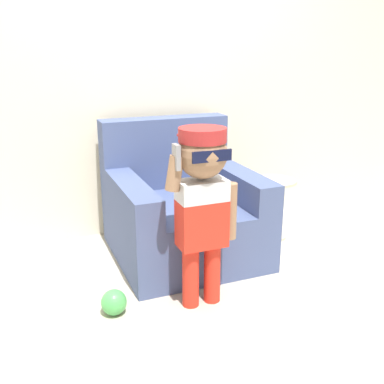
{
  "coord_description": "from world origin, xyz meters",
  "views": [
    {
      "loc": [
        -0.98,
        -2.52,
        1.41
      ],
      "look_at": [
        -0.01,
        -0.1,
        0.57
      ],
      "focal_mm": 42.0,
      "sensor_mm": 36.0,
      "label": 1
    }
  ],
  "objects_px": {
    "armchair": "(181,210)",
    "side_table": "(274,203)",
    "person_child": "(202,191)",
    "toy_ball": "(114,302)"
  },
  "relations": [
    {
      "from": "armchair",
      "to": "toy_ball",
      "type": "distance_m",
      "value": 0.93
    },
    {
      "from": "armchair",
      "to": "person_child",
      "type": "relative_size",
      "value": 0.98
    },
    {
      "from": "person_child",
      "to": "side_table",
      "type": "relative_size",
      "value": 2.18
    },
    {
      "from": "armchair",
      "to": "side_table",
      "type": "relative_size",
      "value": 2.13
    },
    {
      "from": "armchair",
      "to": "side_table",
      "type": "bearing_deg",
      "value": -3.13
    },
    {
      "from": "armchair",
      "to": "person_child",
      "type": "xyz_separation_m",
      "value": [
        -0.14,
        -0.7,
        0.37
      ]
    },
    {
      "from": "person_child",
      "to": "side_table",
      "type": "distance_m",
      "value": 1.17
    },
    {
      "from": "armchair",
      "to": "side_table",
      "type": "height_order",
      "value": "armchair"
    },
    {
      "from": "armchair",
      "to": "toy_ball",
      "type": "bearing_deg",
      "value": -135.32
    },
    {
      "from": "toy_ball",
      "to": "armchair",
      "type": "bearing_deg",
      "value": 44.68
    }
  ]
}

